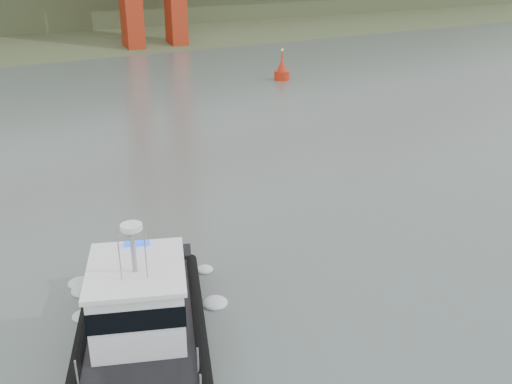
{
  "coord_description": "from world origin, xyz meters",
  "views": [
    {
      "loc": [
        -17.07,
        -18.9,
        14.83
      ],
      "look_at": [
        -1.0,
        6.51,
        2.4
      ],
      "focal_mm": 40.0,
      "sensor_mm": 36.0,
      "label": 1
    }
  ],
  "objects": [
    {
      "name": "ground",
      "position": [
        0.0,
        0.0,
        0.0
      ],
      "size": [
        400.0,
        400.0,
        0.0
      ],
      "primitive_type": "plane",
      "color": "#4D5C58",
      "rests_on": "ground"
    },
    {
      "name": "patrol_boat",
      "position": [
        -11.0,
        -0.9,
        1.53
      ],
      "size": [
        9.15,
        13.4,
        6.12
      ],
      "rotation": [
        0.0,
        0.0,
        -0.4
      ],
      "color": "black",
      "rests_on": "ground"
    },
    {
      "name": "nav_buoy",
      "position": [
        25.48,
        42.07,
        1.11
      ],
      "size": [
        2.02,
        2.02,
        4.21
      ],
      "color": "#B8230C",
      "rests_on": "ground"
    }
  ]
}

